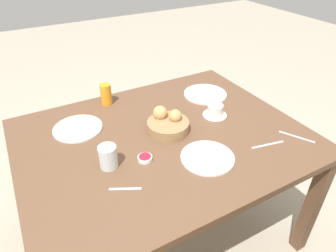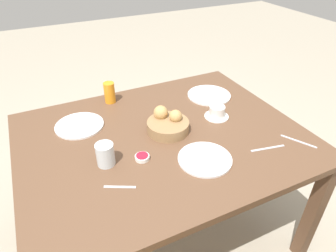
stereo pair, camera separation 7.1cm
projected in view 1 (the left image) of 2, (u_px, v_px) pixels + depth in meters
The scene contains 13 objects.
ground_plane at pixel (164, 228), 1.86m from camera, with size 10.00×10.00×0.00m, color #A89E89.
dining_table at pixel (163, 148), 1.51m from camera, with size 1.36×1.07×0.71m.
bread_basket at pixel (168, 124), 1.48m from camera, with size 0.21×0.21×0.11m.
plate_near_left at pixel (205, 94), 1.81m from camera, with size 0.26×0.26×0.01m.
plate_near_right at pixel (78, 128), 1.51m from camera, with size 0.24×0.24×0.01m.
plate_far_center at pixel (207, 158), 1.32m from camera, with size 0.24×0.24×0.01m.
juice_glass at pixel (106, 94), 1.69m from camera, with size 0.06×0.06×0.12m.
water_tumbler at pixel (108, 157), 1.25m from camera, with size 0.08×0.08×0.10m.
coffee_cup at pixel (215, 111), 1.60m from camera, with size 0.13×0.13×0.06m.
jam_bowl_berry at pixel (145, 158), 1.31m from camera, with size 0.06×0.06×0.02m.
fork_silver at pixel (297, 137), 1.45m from camera, with size 0.09×0.15×0.00m.
knife_silver at pixel (268, 145), 1.40m from camera, with size 0.17×0.04×0.00m.
spoon_coffee at pixel (125, 189), 1.17m from camera, with size 0.12×0.07×0.00m.
Camera 1 is at (0.56, 1.05, 1.57)m, focal length 32.00 mm.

